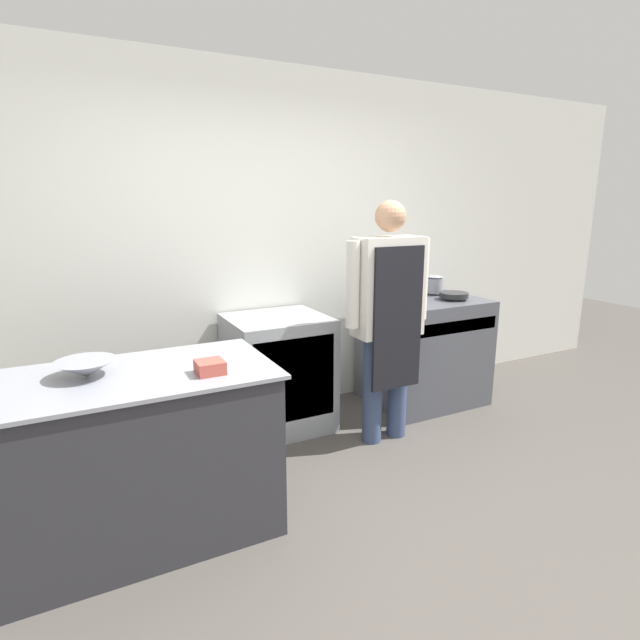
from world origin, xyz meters
The scene contains 11 objects.
ground_plane centered at (0.00, 0.00, 0.00)m, with size 14.00×14.00×0.00m, color #4C4742.
wall_back centered at (0.00, 1.93, 1.35)m, with size 8.00×0.05×2.70m.
prep_counter centered at (-1.11, 0.68, 0.44)m, with size 1.37×0.75×0.88m.
stove centered at (1.34, 1.47, 0.45)m, with size 0.92×0.75×0.92m.
fridge_unit centered at (0.01, 1.55, 0.43)m, with size 0.72×0.65×0.87m.
person_cook centered at (0.62, 1.00, 0.97)m, with size 0.66×0.24×1.71m.
mixing_bowl centered at (-1.30, 0.73, 0.92)m, with size 0.28×0.28×0.08m.
plastic_tub centered at (-0.76, 0.51, 0.91)m, with size 0.13×0.13×0.06m.
stock_pot centered at (1.13, 1.61, 1.06)m, with size 0.31×0.31×0.27m.
saute_pan centered at (1.52, 1.34, 0.94)m, with size 0.24×0.24×0.04m.
sauce_pot centered at (1.52, 1.61, 1.00)m, with size 0.16×0.16×0.15m.
Camera 1 is at (-1.34, -1.79, 1.69)m, focal length 28.00 mm.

